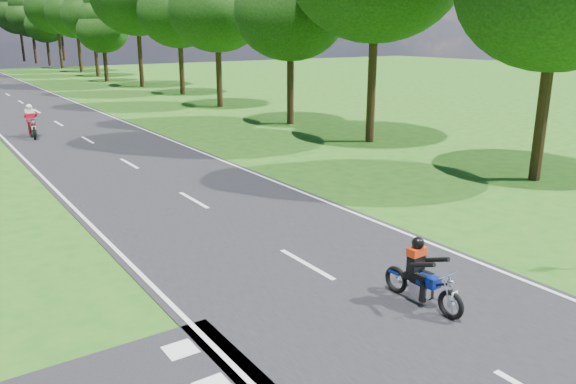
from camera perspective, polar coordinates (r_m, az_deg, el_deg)
ground at (r=11.37m, az=7.90°, el=-10.68°), size 160.00×160.00×0.00m
rider_near_blue at (r=11.01m, az=13.60°, el=-7.97°), size 0.60×1.63×1.34m
rider_far_red at (r=30.47m, az=-24.64°, el=6.59°), size 0.78×1.97×1.61m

